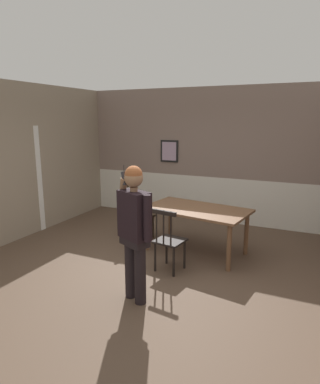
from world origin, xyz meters
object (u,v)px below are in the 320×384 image
dining_table (196,214)px  chair_near_window (169,240)px  person_figure (135,225)px  chair_by_doorway (138,214)px

dining_table → chair_near_window: chair_near_window is taller
dining_table → person_figure: size_ratio=1.07×
dining_table → chair_by_doorway: size_ratio=1.73×
chair_near_window → chair_by_doorway: (-1.09, 1.04, 0.01)m
chair_by_doorway → chair_near_window: bearing=57.4°
chair_near_window → chair_by_doorway: chair_by_doorway is taller
chair_by_doorway → person_figure: bearing=39.1°
chair_by_doorway → dining_table: bearing=92.4°
chair_near_window → chair_by_doorway: size_ratio=0.92×
chair_near_window → person_figure: (-0.04, -0.93, 0.50)m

